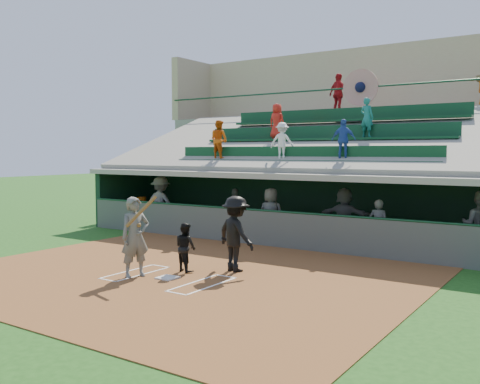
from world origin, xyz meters
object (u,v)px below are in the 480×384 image
Objects in this scene: catcher at (185,247)px; white_table at (142,215)px; home_plate at (167,278)px; water_cooler at (142,201)px; batter_at_plate at (135,237)px.

white_table is at bearing -23.30° from catcher.
home_plate is 9.56m from water_cooler.
home_plate is 1.18× the size of water_cooler.
catcher is at bearing 98.10° from home_plate.
home_plate is 9.58m from white_table.
water_cooler is at bearing 137.57° from home_plate.
home_plate is 0.36× the size of catcher.
catcher is 3.29× the size of water_cooler.
catcher reaches higher than home_plate.
home_plate is 1.00m from catcher.
catcher is at bearing -43.51° from white_table.
batter_at_plate is 9.27m from white_table.
catcher reaches higher than white_table.
water_cooler is at bearing -57.92° from white_table.
batter_at_plate reaches higher than white_table.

